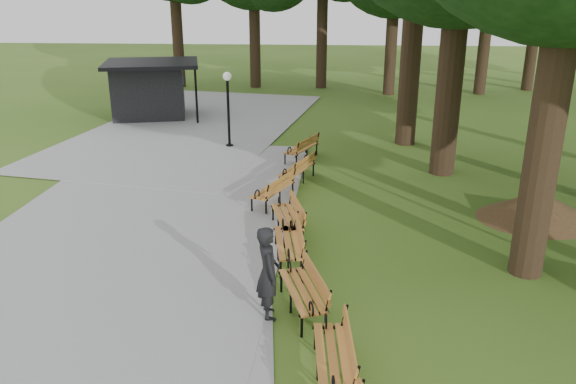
# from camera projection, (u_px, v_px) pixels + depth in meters

# --- Properties ---
(ground) EXTENTS (100.00, 100.00, 0.00)m
(ground) POSITION_uv_depth(u_px,v_px,m) (280.00, 289.00, 11.86)
(ground) COLOR #375A19
(ground) RESTS_ON ground
(path) EXTENTS (12.00, 38.00, 0.06)m
(path) POSITION_uv_depth(u_px,v_px,m) (135.00, 225.00, 14.92)
(path) COLOR gray
(path) RESTS_ON ground
(person) EXTENTS (0.60, 0.76, 1.81)m
(person) POSITION_uv_depth(u_px,v_px,m) (268.00, 273.00, 10.61)
(person) COLOR black
(person) RESTS_ON ground
(kiosk) EXTENTS (4.82, 4.41, 2.58)m
(kiosk) POSITION_uv_depth(u_px,v_px,m) (149.00, 89.00, 26.64)
(kiosk) COLOR black
(kiosk) RESTS_ON ground
(lamp_post) EXTENTS (0.32, 0.32, 2.85)m
(lamp_post) POSITION_uv_depth(u_px,v_px,m) (228.00, 93.00, 21.43)
(lamp_post) COLOR black
(lamp_post) RESTS_ON ground
(dirt_mound) EXTENTS (2.61, 2.61, 0.78)m
(dirt_mound) POSITION_uv_depth(u_px,v_px,m) (538.00, 206.00, 15.22)
(dirt_mound) COLOR #47301C
(dirt_mound) RESTS_ON ground
(bench_1) EXTENTS (0.77, 1.94, 0.88)m
(bench_1) POSITION_uv_depth(u_px,v_px,m) (332.00, 357.00, 8.99)
(bench_1) COLOR #B36B29
(bench_1) RESTS_ON ground
(bench_2) EXTENTS (1.17, 2.00, 0.88)m
(bench_2) POSITION_uv_depth(u_px,v_px,m) (302.00, 291.00, 10.90)
(bench_2) COLOR #B36B29
(bench_2) RESTS_ON ground
(bench_3) EXTENTS (0.91, 1.97, 0.88)m
(bench_3) POSITION_uv_depth(u_px,v_px,m) (288.00, 243.00, 12.92)
(bench_3) COLOR #B36B29
(bench_3) RESTS_ON ground
(bench_4) EXTENTS (1.10, 2.00, 0.88)m
(bench_4) POSITION_uv_depth(u_px,v_px,m) (287.00, 217.00, 14.35)
(bench_4) COLOR #B36B29
(bench_4) RESTS_ON ground
(bench_5) EXTENTS (1.32, 2.00, 0.88)m
(bench_5) POSITION_uv_depth(u_px,v_px,m) (273.00, 189.00, 16.28)
(bench_5) COLOR #B36B29
(bench_5) RESTS_ON ground
(bench_6) EXTENTS (1.27, 2.00, 0.88)m
(bench_6) POSITION_uv_depth(u_px,v_px,m) (297.00, 169.00, 18.05)
(bench_6) COLOR #B36B29
(bench_6) RESTS_ON ground
(bench_7) EXTENTS (1.35, 2.00, 0.88)m
(bench_7) POSITION_uv_depth(u_px,v_px,m) (301.00, 148.00, 20.34)
(bench_7) COLOR #B36B29
(bench_7) RESTS_ON ground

